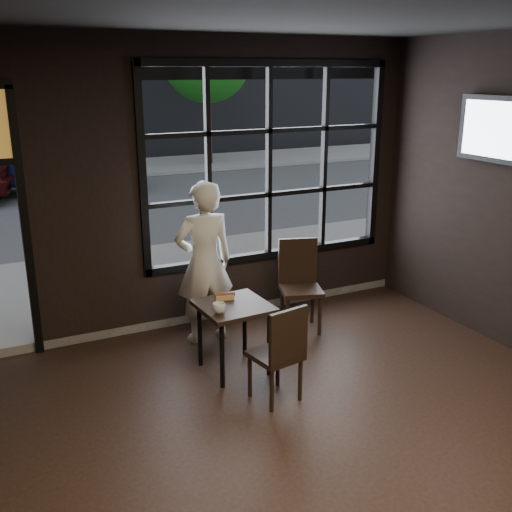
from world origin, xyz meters
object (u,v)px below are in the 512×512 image
chair_near (275,352)px  navy_car (51,160)px  cafe_table (234,337)px  man (204,263)px

chair_near → navy_car: size_ratio=0.22×
cafe_table → navy_car: (-0.26, 10.03, 0.43)m
cafe_table → navy_car: bearing=88.5°
navy_car → cafe_table: bearing=-166.8°
chair_near → navy_car: navy_car is taller
man → navy_car: 9.25m
man → cafe_table: bearing=90.2°
chair_near → man: 1.50m
chair_near → man: man is taller
cafe_table → chair_near: (0.11, -0.65, 0.11)m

